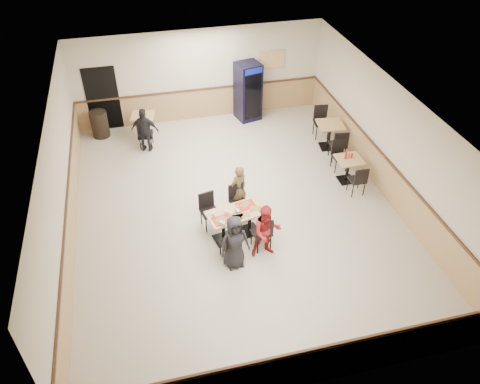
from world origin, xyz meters
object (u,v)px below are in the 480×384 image
object	(u,v)px
diner_woman_right	(267,231)
side_table_near	(348,166)
lone_diner	(145,130)
back_table	(144,122)
diner_man_opposite	(238,189)
pepsi_cooler	(248,91)
side_table_far	(330,132)
diner_woman_left	(235,242)
trash_bin	(100,124)
main_table	(237,220)

from	to	relation	value
diner_woman_right	side_table_near	distance (m)	3.70
lone_diner	back_table	xyz separation A→B (m)	(0.00, 0.85, -0.20)
diner_man_opposite	lone_diner	size ratio (longest dim) A/B	0.97
back_table	pepsi_cooler	distance (m)	3.52
side_table_far	pepsi_cooler	xyz separation A→B (m)	(-1.93, 2.38, 0.42)
side_table_near	side_table_far	xyz separation A→B (m)	(0.16, 1.73, 0.06)
pepsi_cooler	side_table_far	bearing A→B (deg)	-64.34
diner_woman_left	trash_bin	distance (m)	7.03
lone_diner	side_table_far	world-z (taller)	lone_diner
main_table	diner_woman_left	distance (m)	0.96
main_table	diner_woman_right	xyz separation A→B (m)	(0.51, -0.75, 0.20)
diner_woman_right	trash_bin	bearing A→B (deg)	120.79
main_table	side_table_far	distance (m)	4.83
main_table	pepsi_cooler	bearing A→B (deg)	61.17
main_table	diner_woman_left	xyz separation A→B (m)	(-0.26, -0.91, 0.19)
diner_man_opposite	pepsi_cooler	distance (m)	4.88
diner_man_opposite	pepsi_cooler	size ratio (longest dim) A/B	0.70
diner_woman_right	lone_diner	bearing A→B (deg)	114.92
diner_man_opposite	back_table	size ratio (longest dim) A/B	1.65
pepsi_cooler	main_table	bearing A→B (deg)	-120.46
main_table	lone_diner	world-z (taller)	lone_diner
side_table_near	side_table_far	distance (m)	1.74
pepsi_cooler	side_table_near	bearing A→B (deg)	-80.10
main_table	diner_woman_right	world-z (taller)	diner_woman_right
trash_bin	back_table	bearing A→B (deg)	-14.57
main_table	side_table_near	bearing A→B (deg)	10.79
main_table	diner_man_opposite	xyz separation A→B (m)	(0.26, 0.91, 0.18)
lone_diner	back_table	size ratio (longest dim) A/B	1.70
diner_woman_left	side_table_near	distance (m)	4.42
diner_man_opposite	trash_bin	size ratio (longest dim) A/B	1.60
main_table	side_table_far	world-z (taller)	side_table_far
diner_woman_left	main_table	bearing A→B (deg)	65.24
diner_man_opposite	pepsi_cooler	xyz separation A→B (m)	(1.45, 4.65, 0.29)
lone_diner	side_table_near	distance (m)	5.98
diner_man_opposite	diner_woman_right	bearing A→B (deg)	73.42
lone_diner	side_table_near	world-z (taller)	lone_diner
diner_man_opposite	diner_woman_left	bearing A→B (deg)	48.89
diner_woman_left	pepsi_cooler	bearing A→B (deg)	64.43
diner_woman_right	trash_bin	world-z (taller)	diner_woman_right
diner_woman_left	lone_diner	bearing A→B (deg)	97.40
diner_woman_left	diner_man_opposite	size ratio (longest dim) A/B	1.01
diner_woman_left	diner_man_opposite	bearing A→B (deg)	65.24
diner_woman_right	trash_bin	size ratio (longest dim) A/B	1.62
lone_diner	diner_woman_right	bearing A→B (deg)	132.88
diner_woman_left	side_table_far	world-z (taller)	diner_woman_left
diner_woman_left	trash_bin	bearing A→B (deg)	105.29
side_table_near	side_table_far	size ratio (longest dim) A/B	0.85
main_table	trash_bin	bearing A→B (deg)	107.68
diner_woman_right	side_table_near	world-z (taller)	diner_woman_right
lone_diner	pepsi_cooler	bearing A→B (deg)	-141.56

